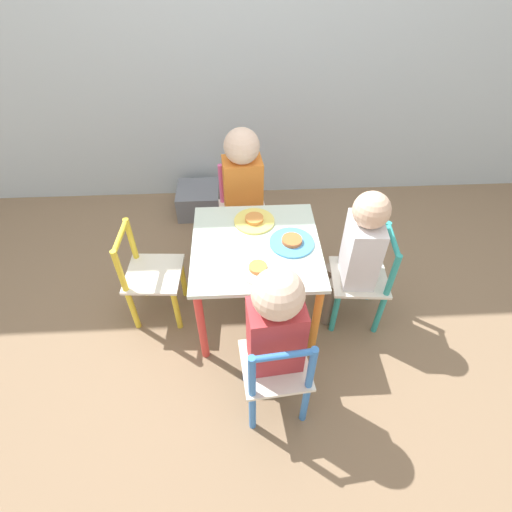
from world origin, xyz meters
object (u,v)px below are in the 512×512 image
Objects in this scene: kids_table at (256,256)px; plate_front at (258,269)px; storage_bin at (199,200)px; child_back at (243,185)px; chair_blue at (276,372)px; chair_pink at (243,212)px; child_front at (275,327)px; plate_back at (254,220)px; chair_teal at (363,280)px; chair_yellow at (150,276)px; child_right at (357,251)px; plate_right at (292,242)px.

plate_front is at bearing -90.00° from kids_table.
child_back is at bearing -55.17° from storage_bin.
chair_blue is 1.00× the size of chair_pink.
plate_front is at bearing -86.85° from child_front.
plate_back is (0.00, 0.16, 0.08)m from kids_table.
chair_pink is at bearing 90.00° from child_back.
child_back is 2.88× the size of storage_bin.
chair_teal is 1.02m from chair_yellow.
kids_table is 0.98m from storage_bin.
child_right is 0.47m from plate_front.
child_back is (0.47, 0.42, 0.22)m from chair_yellow.
chair_teal is 0.42m from plate_right.
child_back is at bearing -126.87° from chair_teal.
chair_pink is at bearing -40.46° from chair_yellow.
child_front is (0.56, -0.48, 0.21)m from chair_yellow.
child_back is (-0.09, 0.90, 0.01)m from child_front.
chair_blue is 1.02m from chair_pink.
chair_blue reaches higher than kids_table.
chair_yellow is (-0.51, 0.03, -0.14)m from kids_table.
chair_yellow reaches higher than kids_table.
child_back is 0.30m from plate_back.
plate_front is (0.04, -0.61, -0.00)m from child_back.
chair_yellow is 1.92× the size of storage_bin.
child_back is at bearing -129.89° from child_right.
chair_pink is at bearing 95.60° from kids_table.
plate_back is at bearing 90.00° from kids_table.
chair_pink is at bearing -90.14° from child_front.
child_right is 2.76× the size of storage_bin.
child_back is 0.64m from storage_bin.
chair_teal is 1.26m from storage_bin.
plate_front is at bearing -106.91° from chair_yellow.
chair_pink is 2.63× the size of plate_right.
plate_back is (0.51, 0.13, 0.22)m from chair_yellow.
plate_back is at bearing -87.49° from chair_pink.
chair_pink reaches higher than plate_front.
plate_right is at bearing 0.00° from kids_table.
child_front is 1.43m from storage_bin.
child_front is 0.46m from plate_right.
plate_front is 0.84× the size of plate_right.
chair_yellow is 3.13× the size of plate_front.
chair_pink is at bearing 112.29° from plate_right.
chair_pink is 0.70× the size of child_right.
child_right is at bearing -4.86° from kids_table.
kids_table is 3.40× the size of plate_front.
chair_blue is 0.56m from plate_right.
chair_yellow is 0.67× the size of child_back.
child_back reaches higher than kids_table.
kids_table is 0.46m from child_back.
child_back is 0.61m from plate_front.
chair_pink is at bearing -129.77° from chair_teal.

